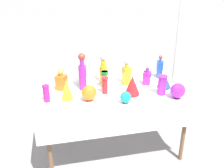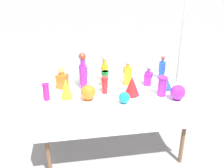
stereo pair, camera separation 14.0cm
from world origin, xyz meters
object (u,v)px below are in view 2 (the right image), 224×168
Objects in this scene: fluted_vase_0 at (66,88)px; fluted_vase_1 at (165,81)px; square_decanter_3 at (162,69)px; tall_bottle_2 at (83,73)px; canopy_pole at (181,53)px; cardboard_box_behind_right at (110,91)px; slender_vase_1 at (46,91)px; tall_bottle_0 at (84,71)px; round_bowl_0 at (124,98)px; square_decanter_1 at (148,77)px; slender_vase_3 at (105,85)px; square_decanter_2 at (128,74)px; square_decanter_0 at (62,79)px; round_bowl_2 at (88,92)px; cardboard_box_behind_left at (74,102)px; tall_bottle_1 at (105,70)px; slender_vase_0 at (105,79)px; fluted_vase_2 at (132,85)px; slender_vase_2 at (162,86)px; round_bowl_1 at (178,92)px.

fluted_vase_1 is (1.13, 0.05, -0.02)m from fluted_vase_0.
square_decanter_3 is at bearing 77.64° from fluted_vase_1.
canopy_pole is (1.40, 0.52, -0.00)m from tall_bottle_2.
slender_vase_1 is at bearing -123.66° from cardboard_box_behind_right.
fluted_vase_0 is at bearing -119.78° from tall_bottle_0.
square_decanter_3 is 1.30× the size of fluted_vase_0.
tall_bottle_2 is 1.47m from cardboard_box_behind_right.
canopy_pole is at bearing 43.28° from round_bowl_0.
square_decanter_1 reaches higher than slender_vase_3.
square_decanter_2 reaches higher than fluted_vase_1.
round_bowl_0 is (-0.61, -0.58, -0.06)m from square_decanter_3.
canopy_pole is at bearing 22.19° from slender_vase_1.
square_decanter_3 is (1.00, 0.15, -0.08)m from tall_bottle_2.
square_decanter_0 is at bearing 156.18° from slender_vase_3.
round_bowl_2 is (0.44, -0.07, -0.01)m from slender_vase_1.
tall_bottle_0 is at bearing 124.64° from slender_vase_3.
tall_bottle_1 is at bearing -60.59° from cardboard_box_behind_left.
tall_bottle_2 is 2.36× the size of slender_vase_1.
slender_vase_0 is 0.36m from fluted_vase_2.
fluted_vase_0 is (-0.21, -0.37, -0.05)m from tall_bottle_0.
slender_vase_0 is at bearing 52.02° from round_bowl_2.
slender_vase_2 is 0.18m from fluted_vase_1.
square_decanter_0 is 1.19× the size of fluted_vase_2.
canopy_pole reaches higher than square_decanter_3.
slender_vase_2 is at bearing 14.14° from round_bowl_0.
tall_bottle_1 reaches higher than slender_vase_3.
square_decanter_2 reaches higher than round_bowl_0.
tall_bottle_2 reaches higher than tall_bottle_0.
square_decanter_3 is at bearing -0.05° from tall_bottle_1.
canopy_pole is at bearing 24.73° from slender_vase_0.
fluted_vase_0 is at bearing -172.35° from slender_vase_3.
slender_vase_2 reaches higher than slender_vase_0.
slender_vase_1 is 1.32m from cardboard_box_behind_left.
slender_vase_0 is (-0.75, -0.16, -0.01)m from square_decanter_3.
slender_vase_1 reaches higher than round_bowl_1.
slender_vase_0 is (0.49, -0.06, -0.00)m from square_decanter_0.
tall_bottle_1 is 1.60× the size of fluted_vase_2.
round_bowl_0 reaches higher than cardboard_box_behind_right.
fluted_vase_0 is at bearing -177.26° from fluted_vase_1.
slender_vase_0 is (0.24, -0.16, -0.05)m from tall_bottle_0.
fluted_vase_2 is 1.56m from cardboard_box_behind_right.
fluted_vase_1 is at bearing -24.94° from tall_bottle_1.
tall_bottle_2 is 1.92× the size of fluted_vase_0.
square_decanter_0 is at bearing 168.35° from tall_bottle_2.
tall_bottle_2 reaches higher than square_decanter_3.
tall_bottle_1 reaches higher than cardboard_box_behind_left.
square_decanter_0 is 1.57× the size of round_bowl_1.
canopy_pole is at bearing 41.23° from fluted_vase_2.
fluted_vase_2 is (-0.42, -0.09, 0.02)m from fluted_vase_1.
cardboard_box_behind_left is at bearing 101.44° from tall_bottle_0.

